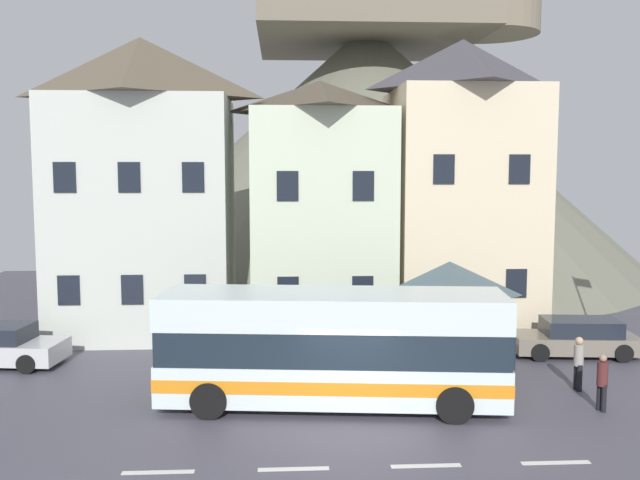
{
  "coord_description": "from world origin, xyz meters",
  "views": [
    {
      "loc": [
        -1.75,
        -16.75,
        6.67
      ],
      "look_at": [
        -0.5,
        5.46,
        4.43
      ],
      "focal_mm": 39.17,
      "sensor_mm": 36.0,
      "label": 1
    }
  ],
  "objects_px": {
    "townhouse_02": "(460,186)",
    "pedestrian_01": "(602,380)",
    "transit_bus": "(332,349)",
    "parked_car_00": "(576,338)",
    "hilltop_castle": "(368,136)",
    "townhouse_01": "(320,206)",
    "public_bench": "(413,338)",
    "townhouse_00": "(143,189)",
    "pedestrian_00": "(578,362)",
    "bus_shelter": "(450,279)"
  },
  "relations": [
    {
      "from": "pedestrian_01",
      "to": "public_bench",
      "type": "bearing_deg",
      "value": 120.9
    },
    {
      "from": "hilltop_castle",
      "to": "pedestrian_00",
      "type": "relative_size",
      "value": 22.1
    },
    {
      "from": "townhouse_01",
      "to": "public_bench",
      "type": "bearing_deg",
      "value": -52.95
    },
    {
      "from": "transit_bus",
      "to": "parked_car_00",
      "type": "xyz_separation_m",
      "value": [
        9.16,
        4.81,
        -0.98
      ]
    },
    {
      "from": "bus_shelter",
      "to": "parked_car_00",
      "type": "relative_size",
      "value": 0.8
    },
    {
      "from": "townhouse_02",
      "to": "transit_bus",
      "type": "height_order",
      "value": "townhouse_02"
    },
    {
      "from": "townhouse_01",
      "to": "parked_car_00",
      "type": "distance_m",
      "value": 11.29
    },
    {
      "from": "bus_shelter",
      "to": "pedestrian_00",
      "type": "height_order",
      "value": "bus_shelter"
    },
    {
      "from": "townhouse_00",
      "to": "public_bench",
      "type": "height_order",
      "value": "townhouse_00"
    },
    {
      "from": "townhouse_01",
      "to": "public_bench",
      "type": "distance_m",
      "value": 7.09
    },
    {
      "from": "bus_shelter",
      "to": "public_bench",
      "type": "distance_m",
      "value": 3.26
    },
    {
      "from": "townhouse_00",
      "to": "townhouse_02",
      "type": "height_order",
      "value": "townhouse_02"
    },
    {
      "from": "hilltop_castle",
      "to": "pedestrian_00",
      "type": "distance_m",
      "value": 27.74
    },
    {
      "from": "transit_bus",
      "to": "townhouse_01",
      "type": "bearing_deg",
      "value": 94.89
    },
    {
      "from": "townhouse_00",
      "to": "parked_car_00",
      "type": "distance_m",
      "value": 17.45
    },
    {
      "from": "townhouse_00",
      "to": "hilltop_castle",
      "type": "height_order",
      "value": "hilltop_castle"
    },
    {
      "from": "townhouse_00",
      "to": "public_bench",
      "type": "xyz_separation_m",
      "value": [
        10.34,
        -3.3,
        -5.45
      ]
    },
    {
      "from": "transit_bus",
      "to": "pedestrian_01",
      "type": "xyz_separation_m",
      "value": [
        7.42,
        -0.89,
        -0.75
      ]
    },
    {
      "from": "hilltop_castle",
      "to": "public_bench",
      "type": "relative_size",
      "value": 23.38
    },
    {
      "from": "townhouse_02",
      "to": "public_bench",
      "type": "xyz_separation_m",
      "value": [
        -2.64,
        -3.78,
        -5.52
      ]
    },
    {
      "from": "townhouse_01",
      "to": "transit_bus",
      "type": "bearing_deg",
      "value": -91.26
    },
    {
      "from": "hilltop_castle",
      "to": "townhouse_01",
      "type": "bearing_deg",
      "value": -103.54
    },
    {
      "from": "pedestrian_00",
      "to": "hilltop_castle",
      "type": "bearing_deg",
      "value": 96.85
    },
    {
      "from": "transit_bus",
      "to": "pedestrian_00",
      "type": "xyz_separation_m",
      "value": [
        7.55,
        0.94,
        -0.77
      ]
    },
    {
      "from": "public_bench",
      "to": "hilltop_castle",
      "type": "bearing_deg",
      "value": 87.45
    },
    {
      "from": "townhouse_00",
      "to": "pedestrian_01",
      "type": "height_order",
      "value": "townhouse_00"
    },
    {
      "from": "townhouse_02",
      "to": "parked_car_00",
      "type": "bearing_deg",
      "value": -56.95
    },
    {
      "from": "townhouse_02",
      "to": "pedestrian_01",
      "type": "relative_size",
      "value": 7.48
    },
    {
      "from": "townhouse_00",
      "to": "public_bench",
      "type": "distance_m",
      "value": 12.15
    },
    {
      "from": "pedestrian_00",
      "to": "pedestrian_01",
      "type": "relative_size",
      "value": 1.03
    },
    {
      "from": "transit_bus",
      "to": "hilltop_castle",
      "type": "bearing_deg",
      "value": 87.03
    },
    {
      "from": "townhouse_00",
      "to": "bus_shelter",
      "type": "distance_m",
      "value": 12.69
    },
    {
      "from": "hilltop_castle",
      "to": "bus_shelter",
      "type": "height_order",
      "value": "hilltop_castle"
    },
    {
      "from": "hilltop_castle",
      "to": "parked_car_00",
      "type": "bearing_deg",
      "value": -78.01
    },
    {
      "from": "townhouse_00",
      "to": "parked_car_00",
      "type": "xyz_separation_m",
      "value": [
        16.08,
        -4.27,
        -5.27
      ]
    },
    {
      "from": "hilltop_castle",
      "to": "transit_bus",
      "type": "relative_size",
      "value": 3.68
    },
    {
      "from": "townhouse_02",
      "to": "pedestrian_01",
      "type": "bearing_deg",
      "value": -82.59
    },
    {
      "from": "public_bench",
      "to": "townhouse_01",
      "type": "bearing_deg",
      "value": 127.05
    },
    {
      "from": "townhouse_01",
      "to": "transit_bus",
      "type": "distance_m",
      "value": 10.64
    },
    {
      "from": "hilltop_castle",
      "to": "parked_car_00",
      "type": "relative_size",
      "value": 8.09
    },
    {
      "from": "pedestrian_00",
      "to": "townhouse_01",
      "type": "bearing_deg",
      "value": 128.89
    },
    {
      "from": "parked_car_00",
      "to": "pedestrian_01",
      "type": "relative_size",
      "value": 2.81
    },
    {
      "from": "townhouse_01",
      "to": "pedestrian_01",
      "type": "xyz_separation_m",
      "value": [
        7.2,
        -10.92,
        -4.28
      ]
    },
    {
      "from": "townhouse_02",
      "to": "hilltop_castle",
      "type": "height_order",
      "value": "hilltop_castle"
    },
    {
      "from": "public_bench",
      "to": "bus_shelter",
      "type": "bearing_deg",
      "value": -66.1
    },
    {
      "from": "townhouse_00",
      "to": "hilltop_castle",
      "type": "xyz_separation_m",
      "value": [
        11.3,
        18.21,
        2.99
      ]
    },
    {
      "from": "townhouse_00",
      "to": "pedestrian_00",
      "type": "bearing_deg",
      "value": -29.38
    },
    {
      "from": "townhouse_01",
      "to": "bus_shelter",
      "type": "xyz_separation_m",
      "value": [
        4.05,
        -6.15,
        -2.19
      ]
    },
    {
      "from": "hilltop_castle",
      "to": "parked_car_00",
      "type": "xyz_separation_m",
      "value": [
        4.78,
        -22.49,
        -8.26
      ]
    },
    {
      "from": "townhouse_00",
      "to": "bus_shelter",
      "type": "height_order",
      "value": "townhouse_00"
    }
  ]
}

